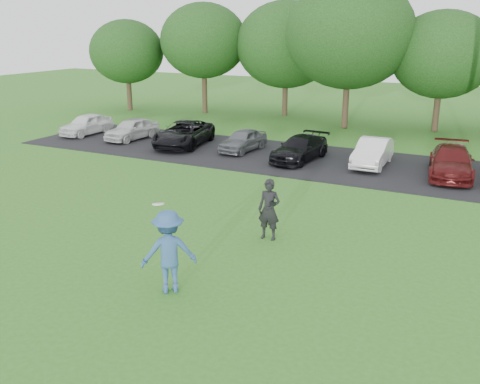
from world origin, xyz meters
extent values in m
plane|color=#376F1F|center=(0.00, 0.00, 0.00)|extent=(100.00, 100.00, 0.00)
cube|color=black|center=(0.00, 13.00, 0.01)|extent=(32.00, 6.50, 0.03)
imported|color=#32598E|center=(0.14, -0.43, 0.99)|extent=(1.46, 1.37, 1.98)
cylinder|color=white|center=(0.04, -0.62, 2.18)|extent=(0.28, 0.27, 0.11)
imported|color=black|center=(0.92, 3.53, 0.89)|extent=(0.67, 0.45, 1.79)
cube|color=black|center=(1.10, 3.35, 1.16)|extent=(0.14, 0.10, 0.10)
imported|color=white|center=(-14.46, 13.07, 0.61)|extent=(1.46, 3.42, 1.15)
imported|color=silver|center=(-11.30, 13.09, 0.60)|extent=(1.66, 3.47, 1.14)
imported|color=black|center=(-7.97, 13.02, 0.65)|extent=(2.76, 4.73, 1.24)
imported|color=slate|center=(-4.72, 13.29, 0.56)|extent=(1.53, 3.23, 1.07)
imported|color=black|center=(-1.57, 12.74, 0.58)|extent=(1.93, 3.92, 1.10)
imported|color=white|center=(1.63, 13.24, 0.61)|extent=(1.31, 3.57, 1.17)
imported|color=#501111|center=(4.89, 12.98, 0.63)|extent=(2.16, 4.30, 1.20)
cylinder|color=#38281C|center=(-18.00, 21.60, 1.10)|extent=(0.36, 0.36, 2.20)
ellipsoid|color=#214C19|center=(-18.00, 21.60, 4.15)|extent=(5.20, 5.20, 4.42)
cylinder|color=#38281C|center=(-12.50, 23.00, 1.35)|extent=(0.36, 0.36, 2.70)
ellipsoid|color=#214C19|center=(-12.50, 23.00, 4.93)|extent=(5.94, 5.94, 5.05)
cylinder|color=#38281C|center=(-7.00, 24.40, 1.10)|extent=(0.36, 0.36, 2.20)
ellipsoid|color=#214C19|center=(-7.00, 24.40, 4.71)|extent=(6.68, 6.68, 5.68)
cylinder|color=#38281C|center=(-2.00, 21.60, 1.35)|extent=(0.36, 0.36, 2.70)
ellipsoid|color=#214C19|center=(-2.00, 21.60, 5.48)|extent=(7.42, 7.42, 6.31)
cylinder|color=#38281C|center=(3.00, 23.00, 1.10)|extent=(0.36, 0.36, 2.20)
ellipsoid|color=#214C19|center=(3.00, 23.00, 4.36)|extent=(5.76, 5.76, 4.90)
camera|label=1|loc=(6.62, -9.76, 5.94)|focal=40.00mm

